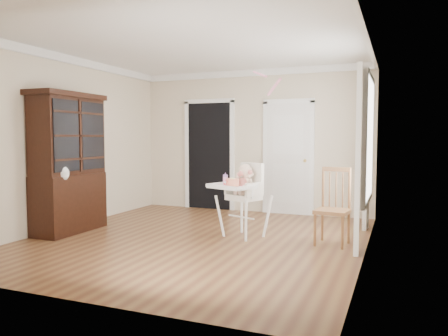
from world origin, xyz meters
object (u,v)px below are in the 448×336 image
at_px(high_chair, 243,191).
at_px(dining_chair, 333,209).
at_px(cake, 233,182).
at_px(sippy_cup, 225,179).
at_px(china_cabinet, 69,163).

relative_size(high_chair, dining_chair, 1.06).
height_order(cake, sippy_cup, sippy_cup).
height_order(china_cabinet, dining_chair, china_cabinet).
distance_m(sippy_cup, china_cabinet, 2.38).
distance_m(sippy_cup, dining_chair, 1.56).
xyz_separation_m(high_chair, china_cabinet, (-2.55, -0.65, 0.38)).
height_order(high_chair, cake, high_chair).
height_order(high_chair, china_cabinet, china_cabinet).
xyz_separation_m(cake, dining_chair, (1.33, 0.26, -0.33)).
height_order(cake, china_cabinet, china_cabinet).
height_order(high_chair, sippy_cup, high_chair).
bearing_deg(high_chair, sippy_cup, -152.85).
bearing_deg(sippy_cup, high_chair, 4.35).
relative_size(high_chair, china_cabinet, 0.52).
distance_m(high_chair, china_cabinet, 2.66).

